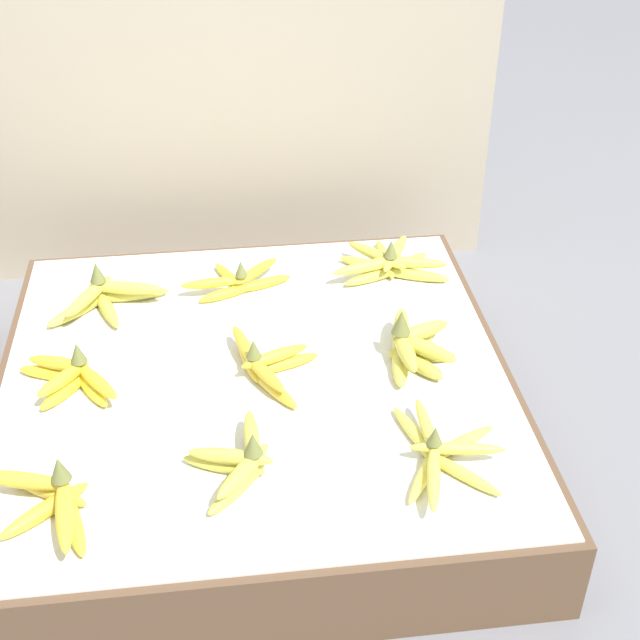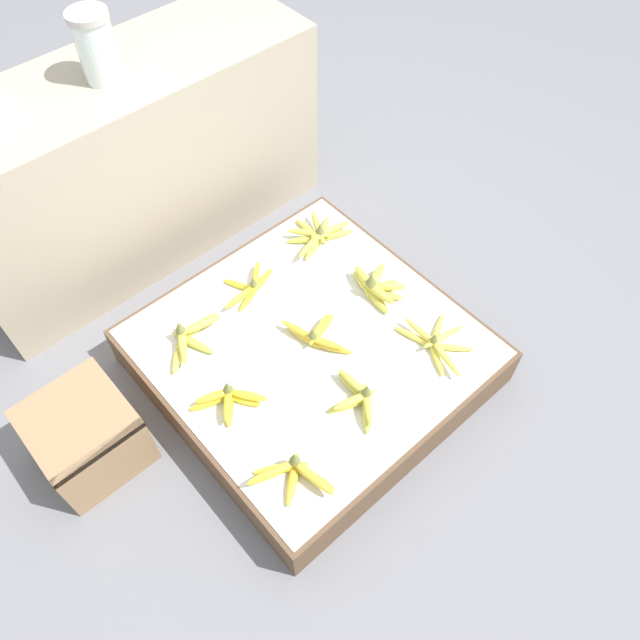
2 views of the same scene
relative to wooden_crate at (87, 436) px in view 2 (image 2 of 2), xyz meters
The scene contains 14 objects.
ground_plane 0.77m from the wooden_crate, 16.94° to the right, with size 10.00×10.00×0.00m, color slate.
display_platform 0.76m from the wooden_crate, 16.94° to the right, with size 0.99×1.00×0.17m.
back_vendor_table 1.01m from the wooden_crate, 46.19° to the left, with size 1.39×0.46×0.74m.
wooden_crate is the anchor object (origin of this frame).
banana_bunch_front_left 0.67m from the wooden_crate, 54.76° to the right, with size 0.20×0.22×0.10m.
banana_bunch_front_midleft 0.85m from the wooden_crate, 35.54° to the right, with size 0.16×0.22×0.10m.
banana_bunch_front_midright 1.14m from the wooden_crate, 26.38° to the right, with size 0.20×0.28×0.08m.
banana_bunch_middle_left 0.46m from the wooden_crate, 30.92° to the right, with size 0.21×0.16×0.09m.
banana_bunch_middle_midleft 0.78m from the wooden_crate, 17.05° to the right, with size 0.17×0.25×0.09m.
banana_bunch_middle_midright 1.06m from the wooden_crate, 11.73° to the right, with size 0.14×0.22×0.11m.
banana_bunch_back_left 0.44m from the wooden_crate, ahead, with size 0.26×0.17×0.10m.
banana_bunch_back_midleft 0.72m from the wooden_crate, ahead, with size 0.24×0.16×0.08m.
banana_bunch_back_midright 1.06m from the wooden_crate, ahead, with size 0.27×0.20×0.09m.
glass_jar 1.19m from the wooden_crate, 45.93° to the left, with size 0.13×0.13×0.22m.
Camera 2 is at (-0.74, -0.88, 1.90)m, focal length 35.00 mm.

